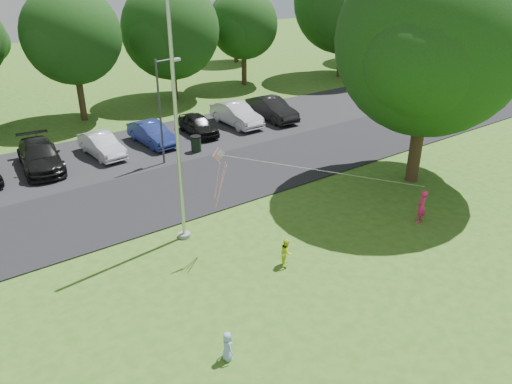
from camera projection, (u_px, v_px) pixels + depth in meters
ground at (334, 265)px, 18.35m from camera, size 120.00×120.00×0.00m
park_road at (208, 182)px, 24.92m from camera, size 60.00×6.00×0.06m
parking_strip at (152, 145)px, 29.68m from camera, size 42.00×7.00×0.06m
flagpole at (178, 139)px, 18.36m from camera, size 0.50×0.50×10.00m
street_lamp at (163, 102)px, 25.81m from camera, size 1.56×0.48×5.61m
trash_can at (196, 144)px, 28.49m from camera, size 0.61×0.61×0.97m
big_tree at (431, 46)px, 22.20m from camera, size 9.26×8.60×11.13m
tree_row at (112, 27)px, 34.44m from camera, size 64.35×11.94×10.88m
horizon_trees at (100, 30)px, 43.41m from camera, size 77.46×7.20×7.02m
parked_cars at (151, 133)px, 29.43m from camera, size 19.82×5.00×1.46m
woman at (422, 206)px, 20.99m from camera, size 0.62×0.52×1.45m
child_yellow at (287, 252)px, 18.15m from camera, size 0.66×0.65×1.07m
child_blue at (227, 346)px, 13.91m from camera, size 0.35×0.49×0.92m
kite at (228, 167)px, 17.86m from camera, size 8.33×3.27×2.58m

